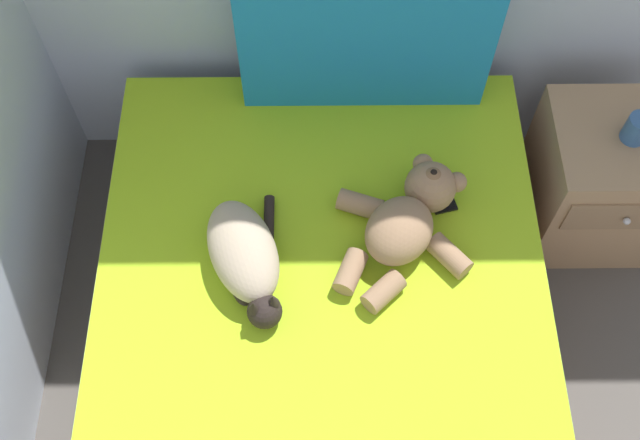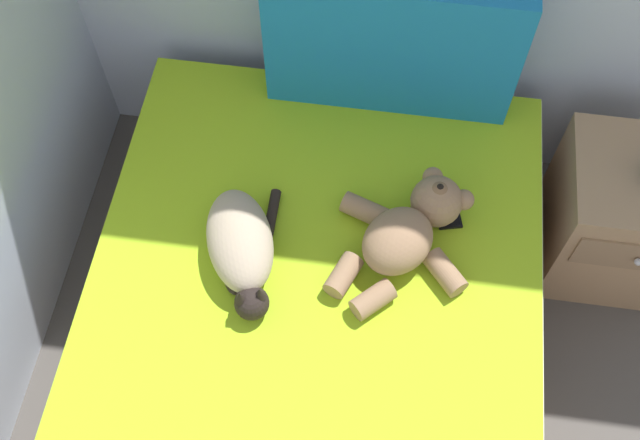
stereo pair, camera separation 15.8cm
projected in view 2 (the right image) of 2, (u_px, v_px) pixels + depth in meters
bed at (305, 378)px, 2.31m from camera, size 1.38×2.05×0.50m
patterned_cushion at (392, 43)px, 2.31m from camera, size 0.79×0.14×0.51m
cat at (241, 247)px, 2.17m from camera, size 0.30×0.44×0.15m
teddy_bear at (409, 230)px, 2.19m from camera, size 0.42×0.50×0.17m
cell_phone at (447, 207)px, 2.31m from camera, size 0.11×0.16×0.01m
nightstand at (621, 218)px, 2.56m from camera, size 0.46×0.45×0.54m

